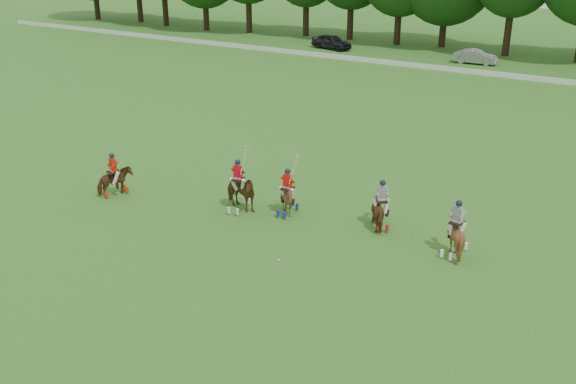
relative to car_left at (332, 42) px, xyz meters
The scene contains 10 objects.
ground 45.58m from the car_left, 68.84° to the right, with size 180.00×180.00×0.00m, color #30671D.
boundary_rail 17.06m from the car_left, 15.30° to the right, with size 120.00×0.10×0.44m, color white.
car_left is the anchor object (origin of this frame).
car_mid 14.98m from the car_left, ahead, with size 1.38×3.96×1.30m, color #959599.
polo_red_a 40.97m from the car_left, 77.45° to the right, with size 1.34×1.81×2.12m.
polo_red_b 41.21m from the car_left, 68.69° to the right, with size 1.97×1.77×2.97m.
polo_red_c 41.38m from the car_left, 65.57° to the right, with size 1.20×1.35×2.73m.
polo_stripe_a 42.45m from the car_left, 60.03° to the right, with size 1.65×1.86×2.18m.
polo_stripe_b 44.95m from the car_left, 56.71° to the right, with size 1.58×1.71×2.32m.
polo_ball 45.70m from the car_left, 65.39° to the right, with size 0.09×0.09×0.09m, color white.
Camera 1 is at (14.03, -17.61, 12.04)m, focal length 40.00 mm.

